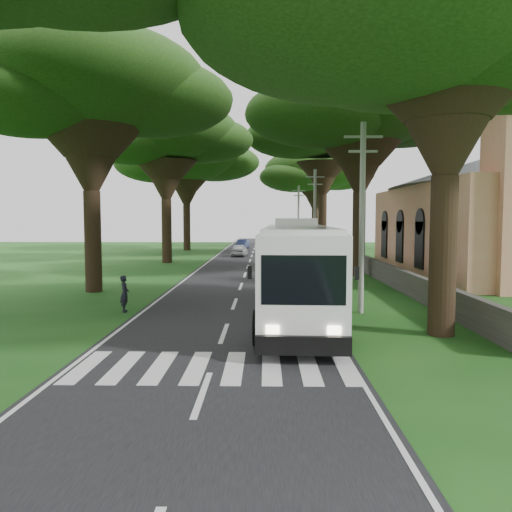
% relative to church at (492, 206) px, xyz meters
% --- Properties ---
extents(ground, '(140.00, 140.00, 0.00)m').
position_rel_church_xyz_m(ground, '(-17.86, -21.55, -4.91)').
color(ground, '#164915').
rests_on(ground, ground).
extents(road, '(8.00, 120.00, 0.04)m').
position_rel_church_xyz_m(road, '(-17.86, 3.45, -4.90)').
color(road, black).
rests_on(road, ground).
extents(crosswalk, '(8.00, 3.00, 0.01)m').
position_rel_church_xyz_m(crosswalk, '(-17.86, -23.55, -4.91)').
color(crosswalk, silver).
rests_on(crosswalk, ground).
extents(property_wall, '(0.35, 50.00, 1.20)m').
position_rel_church_xyz_m(property_wall, '(-8.86, 2.45, -4.31)').
color(property_wall, '#383533').
rests_on(property_wall, ground).
extents(church, '(14.00, 24.00, 11.60)m').
position_rel_church_xyz_m(church, '(0.00, 0.00, 0.00)').
color(church, '#DE826C').
rests_on(church, ground).
extents(pole_near, '(1.60, 0.24, 8.00)m').
position_rel_church_xyz_m(pole_near, '(-12.36, -15.55, -0.73)').
color(pole_near, gray).
rests_on(pole_near, ground).
extents(pole_mid, '(1.60, 0.24, 8.00)m').
position_rel_church_xyz_m(pole_mid, '(-12.36, 4.45, -0.73)').
color(pole_mid, gray).
rests_on(pole_mid, ground).
extents(pole_far, '(1.60, 0.24, 8.00)m').
position_rel_church_xyz_m(pole_far, '(-12.36, 24.45, -0.73)').
color(pole_far, gray).
rests_on(pole_far, ground).
extents(tree_l_mida, '(12.73, 12.73, 13.91)m').
position_rel_church_xyz_m(tree_l_mida, '(-25.86, -9.55, 6.13)').
color(tree_l_mida, black).
rests_on(tree_l_mida, ground).
extents(tree_l_midb, '(13.06, 13.06, 14.54)m').
position_rel_church_xyz_m(tree_l_midb, '(-25.36, 8.45, 6.69)').
color(tree_l_midb, black).
rests_on(tree_l_midb, ground).
extents(tree_l_far, '(15.32, 15.32, 15.03)m').
position_rel_church_xyz_m(tree_l_far, '(-26.36, 26.45, 6.77)').
color(tree_l_far, black).
rests_on(tree_l_far, ground).
extents(tree_r_near, '(15.74, 15.74, 14.42)m').
position_rel_church_xyz_m(tree_r_near, '(-10.36, -19.55, 6.09)').
color(tree_r_near, black).
rests_on(tree_r_near, ground).
extents(tree_r_mida, '(14.42, 14.42, 15.06)m').
position_rel_church_xyz_m(tree_r_mida, '(-9.86, -1.55, 6.96)').
color(tree_r_mida, black).
rests_on(tree_r_mida, ground).
extents(tree_r_midb, '(14.70, 14.70, 16.58)m').
position_rel_church_xyz_m(tree_r_midb, '(-10.36, 16.45, 8.40)').
color(tree_r_midb, black).
rests_on(tree_r_midb, ground).
extents(tree_r_far, '(14.31, 14.31, 13.94)m').
position_rel_church_xyz_m(tree_r_far, '(-9.36, 34.45, 5.89)').
color(tree_r_far, black).
rests_on(tree_r_far, ground).
extents(coach_bus, '(3.32, 12.66, 3.71)m').
position_rel_church_xyz_m(coach_bus, '(-15.16, -16.92, -2.91)').
color(coach_bus, white).
rests_on(coach_bus, ground).
extents(distant_car_a, '(1.84, 3.91, 1.29)m').
position_rel_church_xyz_m(distant_car_a, '(-19.15, 16.17, -4.23)').
color(distant_car_a, '#A3A4A8').
rests_on(distant_car_a, road).
extents(distant_car_b, '(1.82, 3.80, 1.20)m').
position_rel_church_xyz_m(distant_car_b, '(-19.43, 29.75, -4.28)').
color(distant_car_b, navy).
rests_on(distant_car_b, road).
extents(pedestrian, '(0.49, 0.65, 1.59)m').
position_rel_church_xyz_m(pedestrian, '(-22.47, -15.53, -4.12)').
color(pedestrian, black).
rests_on(pedestrian, ground).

